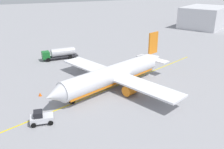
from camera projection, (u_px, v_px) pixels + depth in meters
name	position (u px, v px, depth m)	size (l,w,h in m)	color
ground_plane	(112.00, 88.00, 53.04)	(400.00, 400.00, 0.00)	#939399
airplane	(114.00, 75.00, 52.33)	(31.71, 31.28, 9.92)	white
fuel_tanker	(60.00, 53.00, 71.10)	(10.16, 3.02, 3.15)	#2D2D33
pushback_tug	(41.00, 118.00, 39.70)	(3.85, 2.76, 2.20)	silver
refueling_worker	(82.00, 64.00, 65.29)	(0.59, 0.63, 1.71)	navy
safety_cone_nose	(59.00, 94.00, 49.49)	(0.59, 0.59, 0.66)	#F2590F
safety_cone_wingtip	(40.00, 94.00, 49.17)	(0.66, 0.66, 0.73)	#F2590F
distant_hangar	(204.00, 17.00, 116.52)	(28.85, 26.36, 9.44)	silver
taxi_line_marking	(112.00, 87.00, 53.04)	(62.85, 0.30, 0.01)	yellow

